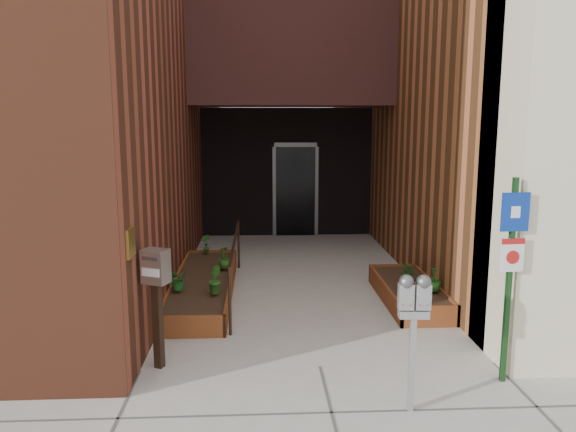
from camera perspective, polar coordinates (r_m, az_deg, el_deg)
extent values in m
plane|color=#9E9991|center=(6.54, 3.26, -15.05)|extent=(80.00, 80.00, 0.00)
cube|color=brown|center=(13.85, -27.07, 18.19)|extent=(8.00, 14.60, 10.00)
cube|color=#93562A|center=(14.82, 25.02, 17.72)|extent=(8.00, 13.70, 10.00)
cube|color=beige|center=(6.91, 24.84, 4.37)|extent=(1.10, 1.20, 4.40)
cube|color=black|center=(11.97, 0.20, 15.86)|extent=(4.20, 2.00, 2.00)
cube|color=black|center=(13.37, -0.15, 4.51)|extent=(4.00, 0.30, 3.00)
cube|color=black|center=(13.25, 0.76, 2.50)|extent=(0.90, 0.06, 2.10)
cube|color=#B79338|center=(5.97, -15.73, -2.62)|extent=(0.04, 0.30, 0.30)
cube|color=brown|center=(7.34, -9.89, -11.04)|extent=(0.90, 0.04, 0.30)
cube|color=brown|center=(10.73, -7.67, -4.25)|extent=(0.90, 0.04, 0.30)
cube|color=brown|center=(9.07, -11.28, -6.99)|extent=(0.04, 3.60, 0.30)
cube|color=brown|center=(8.99, -5.81, -7.01)|extent=(0.04, 3.60, 0.30)
cube|color=black|center=(9.02, -8.56, -7.13)|extent=(0.82, 3.52, 0.26)
cube|color=brown|center=(7.82, 14.26, -9.90)|extent=(0.80, 0.04, 0.30)
cube|color=brown|center=(9.80, 10.53, -5.69)|extent=(0.80, 0.04, 0.30)
cube|color=brown|center=(8.71, 9.74, -7.66)|extent=(0.04, 2.20, 0.30)
cube|color=brown|center=(8.90, 14.56, -7.45)|extent=(0.04, 2.20, 0.30)
cube|color=black|center=(8.80, 12.17, -7.69)|extent=(0.72, 2.12, 0.26)
cylinder|color=black|center=(7.27, -5.93, -8.64)|extent=(0.04, 0.04, 0.90)
cylinder|color=black|center=(10.45, -5.04, -2.88)|extent=(0.04, 0.04, 0.90)
cylinder|color=black|center=(8.75, -5.45, -2.53)|extent=(0.04, 3.30, 0.04)
cube|color=#98989A|center=(5.60, 12.46, -14.52)|extent=(0.06, 0.06, 0.93)
cube|color=#98989A|center=(5.41, 12.66, -9.67)|extent=(0.29, 0.13, 0.07)
cube|color=#98989A|center=(5.34, 11.89, -8.00)|extent=(0.14, 0.10, 0.24)
sphere|color=#59595B|center=(5.30, 11.94, -6.57)|extent=(0.14, 0.14, 0.14)
cube|color=white|center=(5.29, 12.00, -7.97)|extent=(0.08, 0.01, 0.05)
cube|color=#B21414|center=(5.31, 11.97, -8.74)|extent=(0.08, 0.01, 0.03)
cube|color=#98989A|center=(5.37, 13.55, -7.96)|extent=(0.14, 0.10, 0.24)
sphere|color=#59595B|center=(5.33, 13.62, -6.53)|extent=(0.14, 0.14, 0.14)
cube|color=white|center=(5.32, 13.68, -7.92)|extent=(0.08, 0.01, 0.05)
cube|color=#B21414|center=(5.35, 13.65, -8.68)|extent=(0.08, 0.01, 0.03)
cube|color=#163C17|center=(6.25, 21.51, -6.29)|extent=(0.05, 0.05, 2.17)
cube|color=navy|center=(6.07, 22.09, 0.38)|extent=(0.30, 0.04, 0.40)
cube|color=white|center=(6.07, 22.11, 0.37)|extent=(0.10, 0.02, 0.12)
cube|color=white|center=(6.16, 21.82, -3.70)|extent=(0.25, 0.04, 0.35)
cube|color=#B21414|center=(6.12, 21.93, -2.41)|extent=(0.25, 0.03, 0.06)
cylinder|color=#B21414|center=(6.15, 21.86, -3.91)|extent=(0.14, 0.02, 0.14)
cube|color=black|center=(6.49, -13.06, -10.75)|extent=(0.12, 0.12, 0.99)
cube|color=#A7A7A9|center=(6.29, -13.30, -4.99)|extent=(0.33, 0.29, 0.38)
cube|color=#59595B|center=(6.18, -13.88, -4.24)|extent=(0.18, 0.09, 0.04)
cube|color=white|center=(6.22, -13.82, -5.61)|extent=(0.20, 0.10, 0.09)
imported|color=#1B6020|center=(8.33, -11.12, -6.29)|extent=(0.41, 0.41, 0.32)
imported|color=#26631C|center=(8.09, -7.50, -6.42)|extent=(0.25, 0.25, 0.39)
imported|color=#265819|center=(9.38, -6.50, -4.17)|extent=(0.30, 0.30, 0.37)
imported|color=#225719|center=(10.49, -8.32, -2.81)|extent=(0.25, 0.25, 0.33)
imported|color=#20611B|center=(8.40, 14.65, -6.19)|extent=(0.21, 0.21, 0.35)
imported|color=#1B5F1C|center=(8.21, 11.85, -6.65)|extent=(0.21, 0.21, 0.30)
imported|color=#215618|center=(8.88, 12.10, -5.40)|extent=(0.27, 0.27, 0.29)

